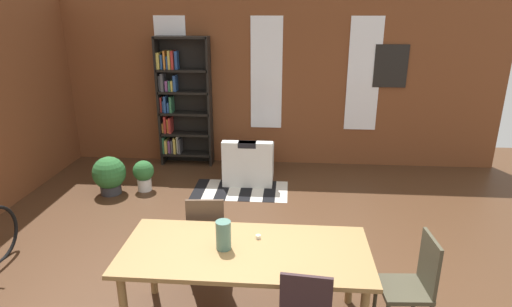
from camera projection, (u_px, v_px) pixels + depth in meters
ground_plane at (242, 305)px, 4.17m from camera, size 10.56×10.56×0.00m
back_wall_brick at (267, 82)px, 7.56m from camera, size 8.16×0.12×2.98m
window_pane_0 at (172, 73)px, 7.57m from camera, size 0.55×0.02×1.94m
window_pane_1 at (266, 74)px, 7.45m from camera, size 0.55×0.02×1.94m
window_pane_2 at (364, 75)px, 7.32m from camera, size 0.55×0.02×1.94m
dining_table at (245, 257)px, 3.70m from camera, size 2.15×0.95×0.78m
vase_on_table at (223, 235)px, 3.65m from camera, size 0.13×0.13×0.26m
tealight_candle_0 at (258, 237)px, 3.84m from camera, size 0.04×0.04×0.03m
dining_chair_head_right at (413, 283)px, 3.66m from camera, size 0.43×0.43×0.95m
dining_chair_far_left at (207, 233)px, 4.46m from camera, size 0.43×0.43×0.95m
bookshelf_tall at (180, 102)px, 7.56m from camera, size 0.94×0.28×2.28m
armchair_white at (249, 164)px, 7.07m from camera, size 0.80×0.81×0.75m
potted_plant_by_shelf at (144, 174)px, 6.67m from camera, size 0.33×0.33×0.49m
potted_plant_corner at (109, 174)px, 6.54m from camera, size 0.50×0.50×0.59m
striped_rug at (240, 190)px, 6.75m from camera, size 1.49×0.81×0.01m
framed_picture at (391, 66)px, 7.23m from camera, size 0.56×0.03×0.72m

